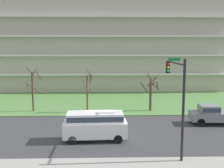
# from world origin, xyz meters

# --- Properties ---
(ground) EXTENTS (160.00, 160.00, 0.00)m
(ground) POSITION_xyz_m (0.00, 0.00, 0.00)
(ground) COLOR #38383A
(grass_lawn_strip) EXTENTS (80.00, 16.00, 0.08)m
(grass_lawn_strip) POSITION_xyz_m (0.00, 14.00, 0.04)
(grass_lawn_strip) COLOR #547F42
(grass_lawn_strip) RESTS_ON ground
(apartment_building) EXTENTS (49.28, 14.86, 15.77)m
(apartment_building) POSITION_xyz_m (0.00, 28.95, 7.89)
(apartment_building) COLOR #B2A899
(apartment_building) RESTS_ON ground
(tree_far_left) EXTENTS (1.95, 1.90, 5.36)m
(tree_far_left) POSITION_xyz_m (-8.05, 8.29, 2.77)
(tree_far_left) COLOR #423023
(tree_far_left) RESTS_ON ground
(tree_left) EXTENTS (1.24, 1.25, 5.21)m
(tree_left) POSITION_xyz_m (-1.53, 7.74, 2.55)
(tree_left) COLOR brown
(tree_left) RESTS_ON ground
(tree_center) EXTENTS (2.28, 2.10, 4.61)m
(tree_center) POSITION_xyz_m (5.99, 8.19, 2.41)
(tree_center) COLOR #4C3828
(tree_center) RESTS_ON ground
(van_white_near_left) EXTENTS (5.27, 2.19, 2.36)m
(van_white_near_left) POSITION_xyz_m (-0.33, -2.00, 1.40)
(van_white_near_left) COLOR white
(van_white_near_left) RESTS_ON ground
(pickup_gray_center_left) EXTENTS (5.50, 2.29, 1.95)m
(pickup_gray_center_left) POSITION_xyz_m (11.52, 2.51, 1.02)
(pickup_gray_center_left) COLOR slate
(pickup_gray_center_left) RESTS_ON ground
(traffic_signal_mast) EXTENTS (0.90, 5.08, 6.95)m
(traffic_signal_mast) POSITION_xyz_m (5.60, -4.99, 4.71)
(traffic_signal_mast) COLOR black
(traffic_signal_mast) RESTS_ON ground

